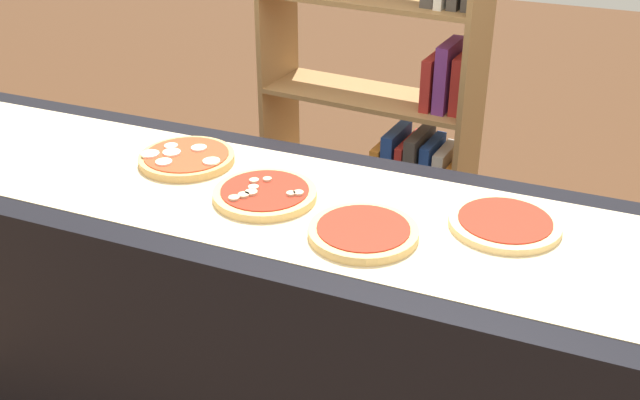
{
  "coord_description": "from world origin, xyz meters",
  "views": [
    {
      "loc": [
        0.59,
        -1.41,
        1.74
      ],
      "look_at": [
        0.0,
        0.0,
        0.92
      ],
      "focal_mm": 42.38,
      "sensor_mm": 36.0,
      "label": 1
    }
  ],
  "objects_px": {
    "pizza_mozzarella_0": "(186,158)",
    "pizza_plain_2": "(363,232)",
    "pizza_mushroom_1": "(265,194)",
    "bookshelf": "(395,114)",
    "pizza_plain_3": "(505,223)"
  },
  "relations": [
    {
      "from": "pizza_mozzarella_0",
      "to": "bookshelf",
      "type": "xyz_separation_m",
      "value": [
        0.25,
        1.04,
        -0.22
      ]
    },
    {
      "from": "pizza_plain_2",
      "to": "bookshelf",
      "type": "bearing_deg",
      "value": 103.98
    },
    {
      "from": "pizza_plain_3",
      "to": "bookshelf",
      "type": "distance_m",
      "value": 1.22
    },
    {
      "from": "pizza_mushroom_1",
      "to": "pizza_mozzarella_0",
      "type": "bearing_deg",
      "value": 160.4
    },
    {
      "from": "pizza_mozzarella_0",
      "to": "pizza_plain_2",
      "type": "height_order",
      "value": "pizza_mozzarella_0"
    },
    {
      "from": "pizza_mushroom_1",
      "to": "pizza_plain_2",
      "type": "distance_m",
      "value": 0.28
    },
    {
      "from": "pizza_mozzarella_0",
      "to": "pizza_plain_3",
      "type": "bearing_deg",
      "value": -1.06
    },
    {
      "from": "pizza_mushroom_1",
      "to": "bookshelf",
      "type": "relative_size",
      "value": 0.17
    },
    {
      "from": "pizza_plain_2",
      "to": "pizza_plain_3",
      "type": "xyz_separation_m",
      "value": [
        0.27,
        0.16,
        -0.0
      ]
    },
    {
      "from": "pizza_plain_2",
      "to": "pizza_plain_3",
      "type": "relative_size",
      "value": 0.97
    },
    {
      "from": "pizza_mushroom_1",
      "to": "pizza_plain_2",
      "type": "xyz_separation_m",
      "value": [
        0.27,
        -0.08,
        -0.0
      ]
    },
    {
      "from": "pizza_mozzarella_0",
      "to": "pizza_mushroom_1",
      "type": "distance_m",
      "value": 0.29
    },
    {
      "from": "pizza_mozzarella_0",
      "to": "pizza_mushroom_1",
      "type": "height_order",
      "value": "same"
    },
    {
      "from": "pizza_mozzarella_0",
      "to": "pizza_plain_2",
      "type": "relative_size",
      "value": 1.03
    },
    {
      "from": "pizza_plain_2",
      "to": "bookshelf",
      "type": "height_order",
      "value": "bookshelf"
    }
  ]
}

